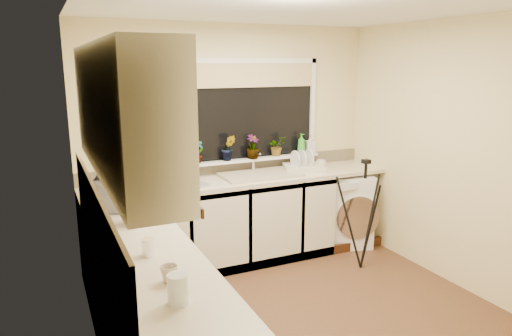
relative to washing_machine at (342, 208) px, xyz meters
The scene contains 34 objects.
floor 1.75m from the washing_machine, 136.25° to the right, with size 3.20×3.20×0.00m, color brown.
ceiling 2.65m from the washing_machine, 136.25° to the right, with size 3.20×3.20×0.00m, color white.
wall_back 1.51m from the washing_machine, 165.32° to the left, with size 3.20×3.20×0.00m, color beige.
wall_front 3.06m from the washing_machine, 114.68° to the right, with size 3.20×3.20×0.00m, color beige.
wall_left 3.17m from the washing_machine, 157.41° to the right, with size 3.00×3.00×0.00m, color beige.
wall_right 1.48m from the washing_machine, 72.58° to the right, with size 3.00×3.00×0.00m, color beige.
base_cabinet_back 1.56m from the washing_machine, behind, with size 2.55×0.60×0.86m, color silver.
base_cabinet_left 2.93m from the washing_machine, 149.72° to the right, with size 0.54×2.40×0.86m, color silver.
worktop_back 1.32m from the washing_machine, behind, with size 3.20×0.60×0.04m, color beige.
worktop_left 2.97m from the washing_machine, 149.72° to the right, with size 0.60×2.40×0.04m, color beige.
upper_cabinet 3.42m from the washing_machine, 148.64° to the right, with size 0.28×1.90×0.70m, color silver.
splashback_left 3.26m from the washing_machine, 152.33° to the right, with size 0.02×2.40×0.45m, color beige.
splashback_back 1.39m from the washing_machine, 165.84° to the left, with size 3.20×0.02×0.14m, color beige.
window_glass 1.56m from the washing_machine, 163.39° to the left, with size 1.50×0.02×1.00m, color black.
window_blind 1.85m from the washing_machine, 164.68° to the left, with size 1.50×0.02×0.25m, color tan.
windowsill 1.23m from the washing_machine, 166.24° to the left, with size 1.60×0.14×0.03m, color white.
sink 1.14m from the washing_machine, behind, with size 0.82×0.46×0.03m, color tan.
faucet 1.21m from the washing_machine, 168.89° to the left, with size 0.03×0.03×0.24m, color silver.
washing_machine is the anchor object (origin of this frame).
laptop 1.92m from the washing_machine, behind, with size 0.41×0.41×0.23m.
kettle 2.74m from the washing_machine, 159.41° to the right, with size 0.17×0.17×0.22m, color white.
dish_rack 0.72m from the washing_machine, behind, with size 0.43×0.32×0.06m, color beige.
tripod 0.72m from the washing_machine, 108.19° to the right, with size 0.56×0.56×1.13m, color black, non-canonical shape.
glass_jug 3.40m from the washing_machine, 139.10° to the right, with size 0.10×0.10×0.15m, color white.
steel_jar 3.02m from the washing_machine, 148.61° to the right, with size 0.08×0.08×0.11m, color white.
microwave 2.63m from the washing_machine, behind, with size 0.51×0.34×0.28m, color white.
plant_a 1.82m from the washing_machine, behind, with size 0.13×0.09×0.25m, color #999999.
plant_b 1.53m from the washing_machine, behind, with size 0.15×0.12×0.27m, color #999999.
plant_c 1.30m from the washing_machine, 168.35° to the left, with size 0.14×0.14×0.26m, color #999999.
plant_d 1.07m from the washing_machine, 161.05° to the left, with size 0.19×0.17×0.22m, color #999999.
soap_bottle_green 0.89m from the washing_machine, 152.43° to the left, with size 0.09×0.09×0.23m, color green.
soap_bottle_clear 0.83m from the washing_machine, 144.45° to the left, with size 0.09×0.09×0.21m, color #999999.
cup_back 0.59m from the washing_machine, 153.79° to the left, with size 0.11×0.11×0.09m, color silver.
cup_left 3.22m from the washing_machine, 142.23° to the right, with size 0.10×0.10×0.09m, color beige.
Camera 1 is at (-1.84, -3.06, 2.05)m, focal length 32.73 mm.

